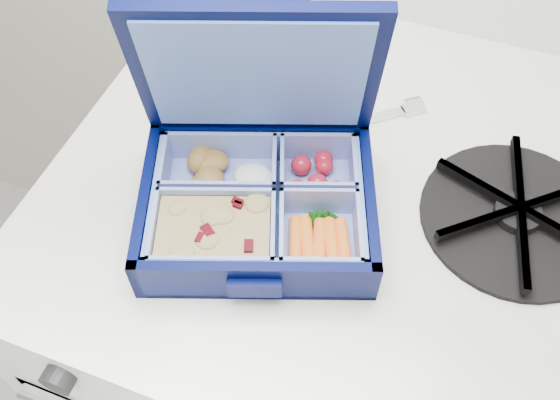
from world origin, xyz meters
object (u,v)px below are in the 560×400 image
at_px(bento_box, 258,206).
at_px(burner_grate, 518,212).
at_px(fork, 351,124).
at_px(stove, 331,336).

relative_size(bento_box, burner_grate, 1.17).
bearing_deg(bento_box, fork, 52.88).
bearing_deg(stove, burner_grate, -6.70).
distance_m(burner_grate, fork, 0.21).
bearing_deg(burner_grate, stove, 173.30).
relative_size(stove, fork, 5.75).
bearing_deg(stove, bento_box, -122.51).
distance_m(bento_box, burner_grate, 0.27).
xyz_separation_m(stove, bento_box, (-0.07, -0.12, 0.51)).
relative_size(stove, burner_grate, 4.89).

